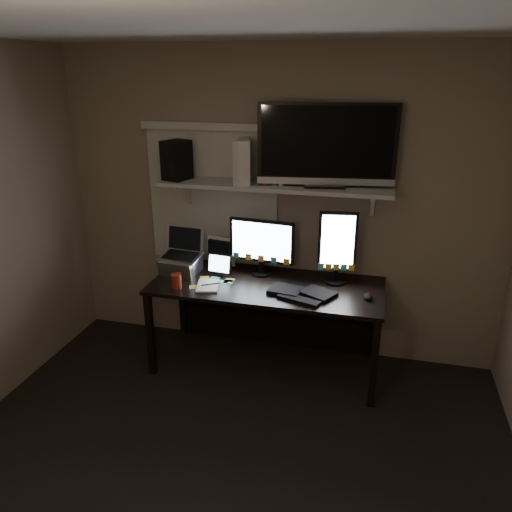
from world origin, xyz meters
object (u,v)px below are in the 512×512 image
(keyboard, at_px, (302,292))
(mouse, at_px, (368,297))
(desk, at_px, (270,298))
(laptop, at_px, (180,252))
(speaker, at_px, (177,160))
(cup, at_px, (176,281))
(monitor_landscape, at_px, (262,247))
(monitor_portrait, at_px, (337,248))
(game_console, at_px, (244,161))
(tablet, at_px, (220,265))
(tv, at_px, (327,146))

(keyboard, bearing_deg, mouse, 22.60)
(desk, bearing_deg, laptop, -173.74)
(mouse, relative_size, speaker, 0.33)
(speaker, bearing_deg, cup, -55.00)
(monitor_landscape, xyz_separation_m, mouse, (0.86, -0.27, -0.22))
(monitor_portrait, height_order, keyboard, monitor_portrait)
(speaker, bearing_deg, monitor_portrait, 17.82)
(monitor_portrait, relative_size, game_console, 1.76)
(mouse, distance_m, game_console, 1.38)
(mouse, bearing_deg, tablet, 163.15)
(desk, distance_m, tablet, 0.49)
(monitor_landscape, distance_m, game_console, 0.70)
(desk, relative_size, cup, 15.48)
(laptop, distance_m, speaker, 0.73)
(desk, bearing_deg, game_console, 161.29)
(tv, xyz_separation_m, game_console, (-0.62, -0.01, -0.14))
(keyboard, bearing_deg, monitor_landscape, 160.12)
(desk, bearing_deg, cup, -150.74)
(cup, bearing_deg, tablet, 53.45)
(keyboard, bearing_deg, desk, 159.87)
(monitor_landscape, bearing_deg, monitor_portrait, 3.01)
(monitor_portrait, distance_m, tv, 0.77)
(monitor_portrait, distance_m, mouse, 0.45)
(desk, xyz_separation_m, game_console, (-0.23, 0.08, 1.09))
(laptop, distance_m, cup, 0.32)
(mouse, bearing_deg, monitor_portrait, 128.58)
(desk, height_order, game_console, game_console)
(keyboard, relative_size, mouse, 5.00)
(monitor_landscape, height_order, tablet, monitor_landscape)
(monitor_portrait, height_order, game_console, game_console)
(monitor_portrait, bearing_deg, speaker, 171.33)
(speaker, bearing_deg, tv, 20.13)
(desk, height_order, tablet, tablet)
(cup, bearing_deg, keyboard, 7.87)
(monitor_portrait, height_order, tv, tv)
(monitor_landscape, relative_size, cup, 4.62)
(desk, distance_m, tv, 1.29)
(keyboard, xyz_separation_m, tablet, (-0.70, 0.20, 0.08))
(cup, distance_m, tv, 1.51)
(mouse, xyz_separation_m, cup, (-1.43, -0.16, 0.04))
(monitor_landscape, bearing_deg, cup, -136.85)
(laptop, distance_m, tv, 1.43)
(game_console, bearing_deg, mouse, -32.55)
(keyboard, height_order, speaker, speaker)
(keyboard, xyz_separation_m, tv, (0.10, 0.32, 1.04))
(mouse, bearing_deg, keyboard, 174.86)
(tv, bearing_deg, desk, -175.00)
(monitor_landscape, distance_m, mouse, 0.93)
(speaker, bearing_deg, game_console, 20.92)
(desk, bearing_deg, mouse, -14.54)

